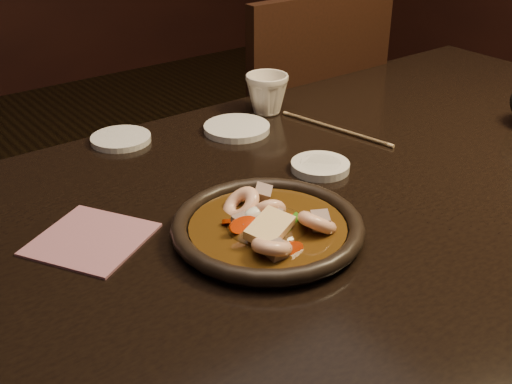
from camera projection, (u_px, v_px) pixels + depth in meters
table at (359, 221)px, 1.10m from camera, size 1.60×0.90×0.75m
chair at (285, 148)px, 1.75m from camera, size 0.45×0.45×0.95m
plate at (268, 228)px, 0.91m from camera, size 0.28×0.28×0.03m
stirfry at (269, 226)px, 0.90m from camera, size 0.16×0.19×0.06m
soy_dish at (320, 166)px, 1.10m from camera, size 0.10×0.10×0.01m
saucer_left at (121, 139)px, 1.21m from camera, size 0.11×0.11×0.01m
saucer_right at (237, 128)px, 1.25m from camera, size 0.13×0.13×0.01m
tea_cup at (267, 93)px, 1.32m from camera, size 0.09×0.09×0.09m
chopsticks at (336, 129)px, 1.26m from camera, size 0.06×0.26×0.01m
napkin at (91, 239)px, 0.90m from camera, size 0.20×0.20×0.00m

